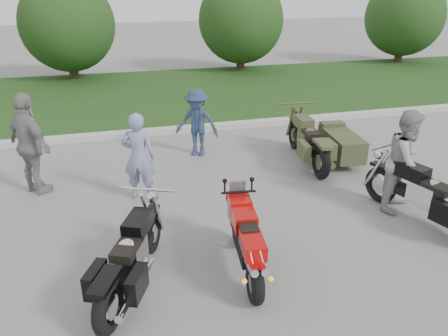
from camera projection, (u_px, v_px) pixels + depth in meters
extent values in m
plane|color=gray|center=(250.00, 259.00, 6.41)|extent=(80.00, 80.00, 0.00)
cube|color=#B4B1AA|center=(180.00, 130.00, 11.70)|extent=(60.00, 0.30, 0.15)
cube|color=#314F1B|center=(160.00, 94.00, 15.38)|extent=(60.00, 8.00, 0.14)
cylinder|color=#3F2B1C|center=(73.00, 66.00, 17.42)|extent=(0.36, 0.36, 1.20)
sphere|color=#223D16|center=(67.00, 24.00, 16.78)|extent=(3.60, 3.60, 3.60)
cylinder|color=#3F2B1C|center=(240.00, 59.00, 19.09)|extent=(0.36, 0.36, 1.20)
sphere|color=#223D16|center=(241.00, 20.00, 18.46)|extent=(3.60, 3.60, 3.60)
cylinder|color=#3F2B1C|center=(399.00, 51.00, 21.01)|extent=(0.36, 0.36, 1.20)
sphere|color=#223D16|center=(405.00, 16.00, 20.37)|extent=(3.60, 3.60, 3.60)
torus|color=black|center=(255.00, 283.00, 5.45)|extent=(0.24, 0.58, 0.56)
torus|color=black|center=(237.00, 229.00, 6.65)|extent=(0.17, 0.55, 0.54)
cube|color=black|center=(246.00, 242.00, 5.92)|extent=(0.35, 0.84, 0.32)
cube|color=#B00707|center=(244.00, 218.00, 6.02)|extent=(0.37, 0.53, 0.24)
cube|color=#B00707|center=(253.00, 245.00, 5.47)|extent=(0.33, 0.53, 0.20)
cube|color=black|center=(248.00, 228.00, 5.71)|extent=(0.27, 0.34, 0.09)
cube|color=#B00707|center=(240.00, 209.00, 6.34)|extent=(0.35, 0.40, 0.36)
cylinder|color=silver|center=(251.00, 267.00, 5.29)|extent=(0.15, 0.43, 0.20)
cylinder|color=silver|center=(262.00, 266.00, 5.31)|extent=(0.15, 0.43, 0.20)
torus|color=black|center=(108.00, 307.00, 4.98)|extent=(0.43, 0.69, 0.68)
torus|color=black|center=(152.00, 233.00, 6.47)|extent=(0.37, 0.63, 0.64)
cube|color=black|center=(132.00, 259.00, 5.69)|extent=(0.68, 1.18, 0.14)
cube|color=silver|center=(132.00, 254.00, 5.66)|extent=(0.45, 0.53, 0.35)
cube|color=black|center=(138.00, 224.00, 5.82)|extent=(0.48, 0.61, 0.22)
cube|color=black|center=(127.00, 249.00, 5.45)|extent=(0.46, 0.57, 0.12)
cube|color=black|center=(105.00, 281.00, 4.84)|extent=(0.42, 0.59, 0.06)
cylinder|color=silver|center=(137.00, 286.00, 5.41)|extent=(0.53, 1.04, 0.10)
torus|color=black|center=(380.00, 185.00, 7.93)|extent=(0.31, 0.68, 0.68)
cube|color=black|center=(423.00, 199.00, 7.21)|extent=(0.57, 1.28, 0.15)
cube|color=silver|center=(424.00, 194.00, 7.17)|extent=(0.44, 0.54, 0.37)
cube|color=black|center=(411.00, 171.00, 7.31)|extent=(0.44, 0.64, 0.23)
cube|color=black|center=(435.00, 187.00, 6.98)|extent=(0.43, 0.59, 0.13)
torus|color=black|center=(321.00, 162.00, 8.87)|extent=(0.26, 0.75, 0.73)
torus|color=black|center=(295.00, 135.00, 10.48)|extent=(0.20, 0.70, 0.69)
cube|color=black|center=(307.00, 143.00, 9.63)|extent=(0.37, 1.31, 0.15)
cube|color=#3F4327|center=(307.00, 140.00, 9.60)|extent=(0.37, 0.51, 0.38)
cube|color=#3F4327|center=(304.00, 122.00, 9.77)|extent=(0.36, 0.62, 0.24)
cube|color=black|center=(311.00, 134.00, 9.38)|extent=(0.36, 0.57, 0.13)
cube|color=#3F4327|center=(323.00, 144.00, 8.71)|extent=(0.30, 0.61, 0.06)
cylinder|color=#3F4327|center=(321.00, 155.00, 9.38)|extent=(0.23, 1.19, 0.11)
cube|color=#3F4327|center=(341.00, 144.00, 9.65)|extent=(0.74, 1.45, 0.48)
torus|color=black|center=(352.00, 149.00, 9.74)|extent=(0.19, 0.61, 0.60)
imported|color=#7E86AB|center=(139.00, 157.00, 7.88)|extent=(0.70, 0.58, 1.65)
imported|color=#999894|center=(406.00, 161.00, 7.51)|extent=(1.11, 1.07, 1.80)
imported|color=navy|center=(197.00, 123.00, 9.92)|extent=(1.16, 1.00, 1.56)
imported|color=gray|center=(30.00, 145.00, 8.05)|extent=(1.09, 1.18, 1.94)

